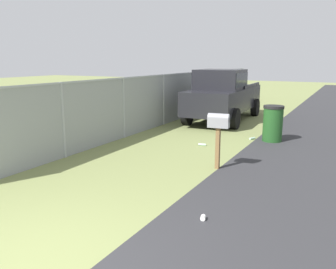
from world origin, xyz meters
TOP-DOWN VIEW (x-y plane):
  - mailbox at (4.95, -0.58)m, footprint 0.25×0.49m
  - pickup_truck at (11.20, 1.49)m, footprint 5.28×2.27m
  - trash_bin at (8.37, -1.10)m, footprint 0.61×0.61m
  - fence_section at (10.62, 3.21)m, footprint 18.57×0.07m
  - litter_bottle_midfield_b at (8.31, -0.51)m, footprint 0.23×0.16m
  - litter_cup_midfield_a at (2.32, -1.30)m, footprint 0.12×0.10m
  - litter_bottle_far_scatter at (6.80, 0.57)m, footprint 0.11×0.23m

SIDE VIEW (x-z plane):
  - litter_bottle_midfield_b at x=8.31m, z-range 0.00..0.07m
  - litter_bottle_far_scatter at x=6.80m, z-range 0.00..0.07m
  - litter_cup_midfield_a at x=2.32m, z-range 0.00..0.08m
  - trash_bin at x=8.37m, z-range 0.00..1.10m
  - mailbox at x=4.95m, z-range 0.38..1.67m
  - fence_section at x=10.62m, z-range 0.07..1.99m
  - pickup_truck at x=11.20m, z-range 0.06..2.15m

